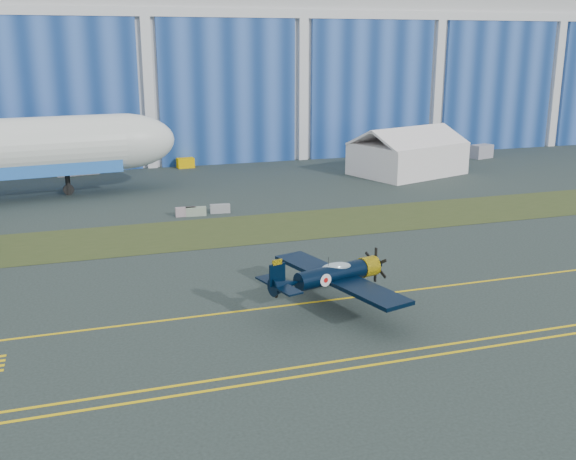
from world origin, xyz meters
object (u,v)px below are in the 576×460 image
object	(u,v)px
warbird	(332,275)
tent	(408,150)
tug	(186,163)
shipping_container	(77,166)

from	to	relation	value
warbird	tent	bearing A→B (deg)	41.03
tug	tent	bearing A→B (deg)	-29.85
shipping_container	tug	bearing A→B (deg)	-8.12
tug	warbird	bearing A→B (deg)	-92.79
shipping_container	tent	bearing A→B (deg)	-27.96
warbird	tug	distance (m)	54.24
warbird	shipping_container	world-z (taller)	warbird
warbird	tent	xyz separation A→B (m)	(26.77, 40.55, 0.78)
tent	warbird	bearing A→B (deg)	-142.03
tent	shipping_container	world-z (taller)	tent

